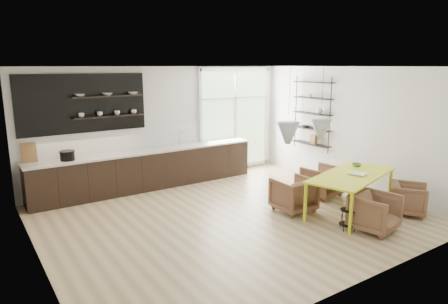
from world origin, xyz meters
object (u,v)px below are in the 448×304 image
dining_table (352,177)px  armchair_back_left (293,194)px  armchair_front_left (375,213)px  armchair_front_right (408,199)px  armchair_back_right (322,181)px  wire_stool (348,217)px

dining_table → armchair_back_left: dining_table is taller
armchair_back_left → armchair_front_left: 1.63m
armchair_front_left → armchair_front_right: 1.29m
dining_table → armchair_back_right: 1.18m
armchair_back_left → wire_stool: armchair_back_left is taller
armchair_back_right → armchair_front_right: bearing=102.1°
armchair_back_right → armchair_front_left: bearing=63.6°
armchair_front_left → dining_table: bearing=53.9°
armchair_front_right → armchair_back_right: bearing=75.4°
armchair_front_right → wire_stool: bearing=142.6°
armchair_back_left → armchair_back_right: bearing=-161.4°
wire_stool → armchair_back_right: bearing=56.4°
armchair_back_right → wire_stool: bearing=50.3°
wire_stool → armchair_front_left: bearing=-37.3°
dining_table → wire_stool: dining_table is taller
dining_table → armchair_back_right: size_ratio=3.12×
armchair_back_left → armchair_front_right: armchair_back_left is taller
dining_table → armchair_back_left: (-0.89, 0.71, -0.40)m
dining_table → armchair_front_left: size_ratio=3.15×
armchair_front_right → dining_table: bearing=109.4°
armchair_back_left → dining_table: bearing=143.9°
dining_table → armchair_back_right: (0.32, 1.06, -0.40)m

